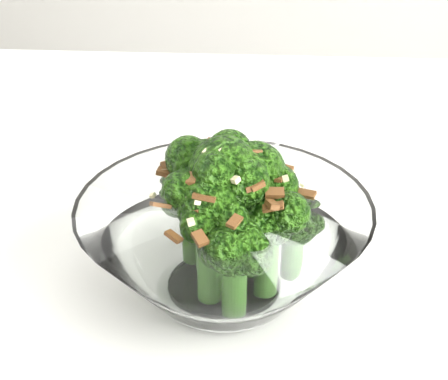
% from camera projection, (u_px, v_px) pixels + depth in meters
% --- Properties ---
extents(broccoli_dish, '(0.19, 0.19, 0.12)m').
position_uv_depth(broccoli_dish, '(226.00, 237.00, 0.45)').
color(broccoli_dish, white).
rests_on(broccoli_dish, table).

